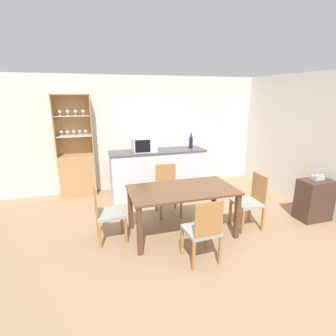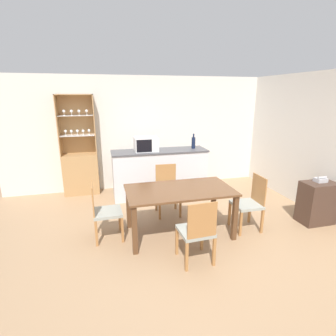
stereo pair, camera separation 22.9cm
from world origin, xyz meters
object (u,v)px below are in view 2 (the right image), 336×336
object	(u,v)px
dining_chair_side_right_near	(249,203)
microwave	(146,144)
dining_chair_side_left_far	(104,211)
display_cabinet	(81,166)
dining_chair_head_far	(167,190)
dining_table	(180,195)
dining_chair_head_near	(197,231)
wine_bottle	(193,142)
side_cabinet	(317,203)
telephone	(321,180)

from	to	relation	value
dining_chair_side_right_near	microwave	size ratio (longest dim) A/B	1.87
dining_chair_side_left_far	microwave	distance (m)	1.94
display_cabinet	dining_chair_head_far	xyz separation A→B (m)	(1.60, -1.45, -0.18)
dining_chair_head_far	microwave	distance (m)	1.18
dining_table	dining_chair_head_near	size ratio (longest dim) A/B	1.80
display_cabinet	dining_chair_side_left_far	size ratio (longest dim) A/B	2.38
microwave	wine_bottle	bearing A→B (deg)	1.21
microwave	side_cabinet	bearing A→B (deg)	-36.21
dining_chair_side_right_near	side_cabinet	size ratio (longest dim) A/B	1.25
dining_chair_side_left_far	dining_chair_head_far	xyz separation A→B (m)	(1.14, 0.64, 0.00)
dining_chair_head_near	dining_chair_head_far	world-z (taller)	same
dining_chair_head_far	dining_chair_side_right_near	bearing A→B (deg)	143.93
dining_chair_head_near	side_cabinet	size ratio (longest dim) A/B	1.25
microwave	side_cabinet	distance (m)	3.34
dining_chair_head_far	microwave	size ratio (longest dim) A/B	1.87
microwave	telephone	distance (m)	3.27
wine_bottle	dining_chair_side_left_far	bearing A→B (deg)	-141.13
dining_chair_head_far	microwave	world-z (taller)	microwave
dining_table	wine_bottle	world-z (taller)	wine_bottle
dining_table	telephone	xyz separation A→B (m)	(2.42, -0.19, 0.12)
dining_chair_side_left_far	dining_chair_side_right_near	bearing A→B (deg)	81.25
side_cabinet	telephone	bearing A→B (deg)	48.98
dining_table	wine_bottle	bearing A→B (deg)	64.30
microwave	dining_chair_head_far	bearing A→B (deg)	-76.28
side_cabinet	telephone	distance (m)	0.40
microwave	telephone	xyz separation A→B (m)	(2.65, -1.88, -0.39)
dining_chair_side_right_near	wine_bottle	distance (m)	2.00
display_cabinet	side_cabinet	world-z (taller)	display_cabinet
microwave	wine_bottle	world-z (taller)	wine_bottle
display_cabinet	dining_table	distance (m)	2.74
dining_chair_head_near	microwave	world-z (taller)	microwave
dining_table	dining_chair_side_right_near	size ratio (longest dim) A/B	1.80
dining_chair_head_near	dining_chair_head_far	distance (m)	1.55
display_cabinet	dining_chair_head_near	distance (m)	3.40
dining_table	dining_chair_side_left_far	xyz separation A→B (m)	(-1.14, 0.13, -0.20)
dining_chair_side_right_near	side_cabinet	world-z (taller)	dining_chair_side_right_near
dining_chair_side_left_far	dining_table	bearing A→B (deg)	81.30
display_cabinet	dining_chair_side_left_far	bearing A→B (deg)	-77.66
telephone	dining_chair_head_far	bearing A→B (deg)	158.35
dining_chair_side_left_far	telephone	bearing A→B (deg)	82.81
telephone	display_cabinet	bearing A→B (deg)	149.05
dining_chair_head_near	dining_chair_head_far	size ratio (longest dim) A/B	1.00
dining_chair_head_near	wine_bottle	size ratio (longest dim) A/B	2.81
dining_chair_head_far	side_cabinet	bearing A→B (deg)	159.97
dining_chair_head_near	wine_bottle	xyz separation A→B (m)	(0.82, 2.49, 0.68)
dining_chair_head_near	dining_chair_head_far	xyz separation A→B (m)	(-0.00, 1.55, 0.00)
dining_table	wine_bottle	distance (m)	1.97
microwave	wine_bottle	xyz separation A→B (m)	(1.05, 0.02, -0.02)
wine_bottle	side_cabinet	xyz separation A→B (m)	(1.57, -1.94, -0.77)
side_cabinet	telephone	size ratio (longest dim) A/B	3.92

